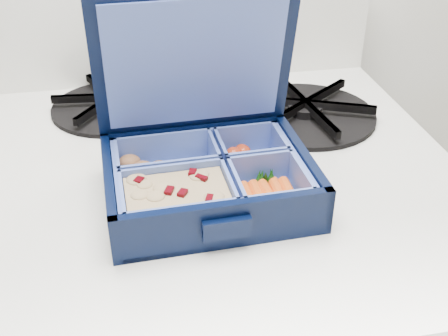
{
  "coord_description": "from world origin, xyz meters",
  "views": [
    {
      "loc": [
        -0.12,
        1.09,
        1.28
      ],
      "look_at": [
        -0.03,
        1.6,
        0.95
      ],
      "focal_mm": 45.0,
      "sensor_mm": 36.0,
      "label": 1
    }
  ],
  "objects": [
    {
      "name": "burner_grate_rear",
      "position": [
        -0.15,
        1.84,
        0.93
      ],
      "size": [
        0.19,
        0.19,
        0.02
      ],
      "primitive_type": "cylinder",
      "rotation": [
        0.0,
        0.0,
        -0.1
      ],
      "color": "black",
      "rests_on": "stove"
    },
    {
      "name": "bento_box",
      "position": [
        -0.05,
        1.59,
        0.95
      ],
      "size": [
        0.23,
        0.18,
        0.05
      ],
      "primitive_type": null,
      "rotation": [
        0.0,
        0.0,
        0.04
      ],
      "color": "black",
      "rests_on": "stove"
    },
    {
      "name": "burner_grate",
      "position": [
        0.12,
        1.76,
        0.93
      ],
      "size": [
        0.26,
        0.26,
        0.03
      ],
      "primitive_type": "cylinder",
      "rotation": [
        0.0,
        0.0,
        -0.39
      ],
      "color": "black",
      "rests_on": "stove"
    },
    {
      "name": "fork",
      "position": [
        0.01,
        1.71,
        0.92
      ],
      "size": [
        0.14,
        0.14,
        0.01
      ],
      "primitive_type": null,
      "rotation": [
        0.0,
        0.0,
        -0.78
      ],
      "color": "#A29FB4",
      "rests_on": "stove"
    }
  ]
}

